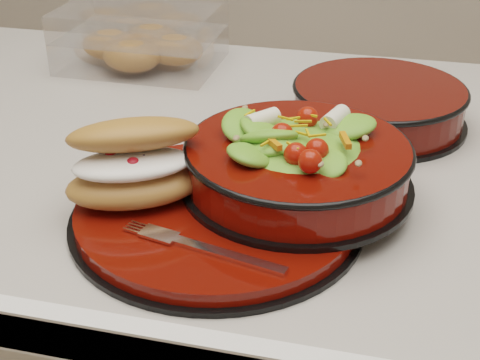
% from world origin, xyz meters
% --- Properties ---
extents(dinner_plate, '(0.30, 0.30, 0.02)m').
position_xyz_m(dinner_plate, '(0.01, -0.19, 0.91)').
color(dinner_plate, black).
rests_on(dinner_plate, island_counter).
extents(salad_bowl, '(0.25, 0.25, 0.10)m').
position_xyz_m(salad_bowl, '(0.08, -0.13, 0.96)').
color(salad_bowl, black).
rests_on(salad_bowl, dinner_plate).
extents(croissant, '(0.16, 0.14, 0.08)m').
position_xyz_m(croissant, '(-0.08, -0.19, 0.96)').
color(croissant, '#A16231').
rests_on(croissant, dinner_plate).
extents(fork, '(0.15, 0.05, 0.00)m').
position_xyz_m(fork, '(0.02, -0.27, 0.92)').
color(fork, silver).
rests_on(fork, dinner_plate).
extents(pastry_box, '(0.25, 0.18, 0.09)m').
position_xyz_m(pastry_box, '(-0.23, 0.24, 0.94)').
color(pastry_box, white).
rests_on(pastry_box, island_counter).
extents(extra_bowl, '(0.24, 0.24, 0.05)m').
position_xyz_m(extra_bowl, '(0.15, 0.09, 0.93)').
color(extra_bowl, black).
rests_on(extra_bowl, island_counter).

